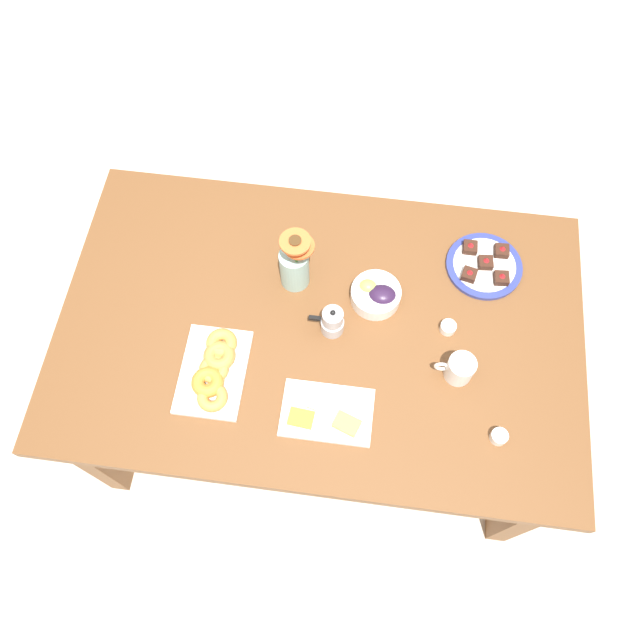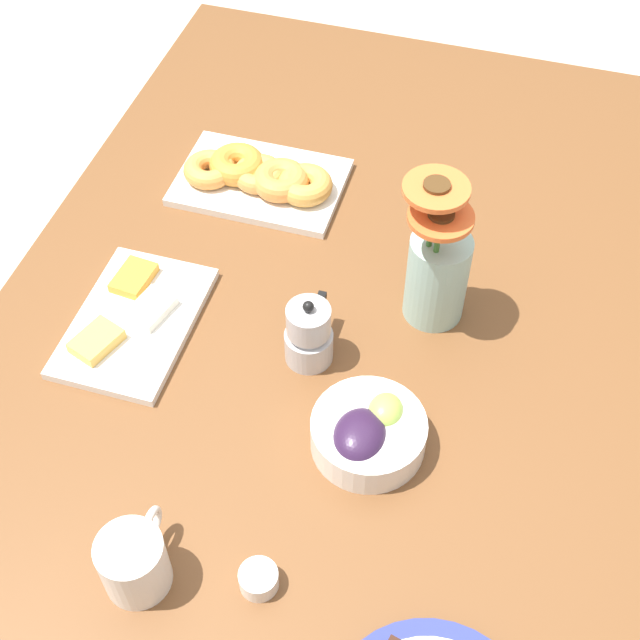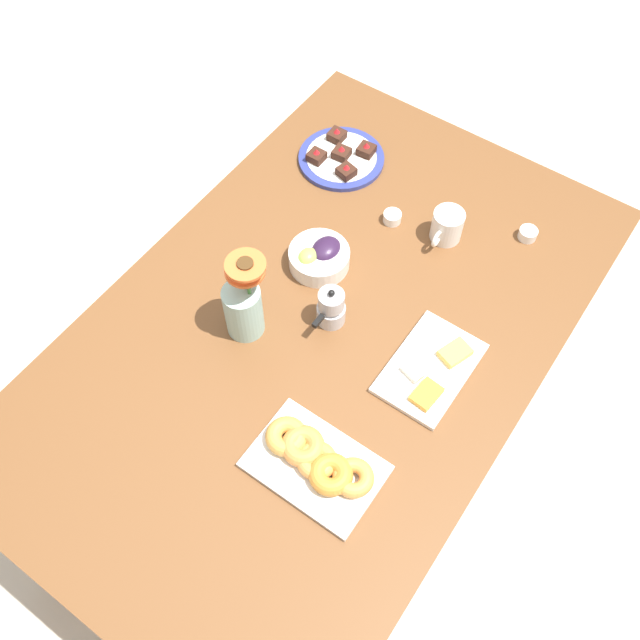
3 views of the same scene
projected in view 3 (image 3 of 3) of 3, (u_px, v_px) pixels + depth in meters
The scene contains 11 objects.
ground_plane at pixel (320, 446), 2.34m from camera, with size 6.00×6.00×0.00m, color beige.
dining_table at pixel (320, 347), 1.78m from camera, with size 1.60×1.00×0.74m.
coffee_mug at pixel (447, 226), 1.82m from camera, with size 0.12×0.08×0.09m.
grape_bowl at pixel (320, 256), 1.79m from camera, with size 0.15×0.15×0.07m.
cheese_platter at pixel (431, 368), 1.64m from camera, with size 0.26×0.17×0.03m.
croissant_platter at pixel (316, 461), 1.51m from camera, with size 0.19×0.28×0.05m.
jam_cup_honey at pixel (392, 217), 1.88m from camera, with size 0.05×0.05×0.03m.
jam_cup_berry at pixel (528, 234), 1.85m from camera, with size 0.05×0.05×0.03m.
dessert_plate at pixel (341, 157), 2.00m from camera, with size 0.24×0.24×0.05m.
flower_vase at pixel (244, 306), 1.64m from camera, with size 0.11×0.11×0.26m.
moka_pot at pixel (331, 308), 1.68m from camera, with size 0.11×0.07×0.12m.
Camera 3 is at (0.73, 0.51, 2.20)m, focal length 40.00 mm.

